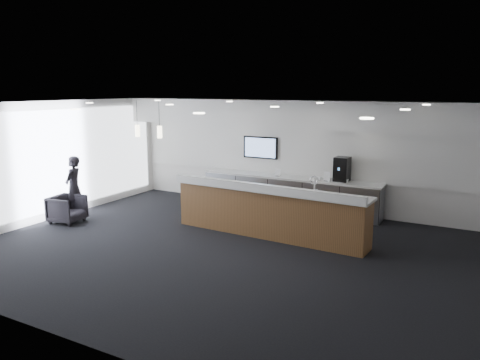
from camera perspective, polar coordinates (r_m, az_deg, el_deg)
The scene contains 25 objects.
ground at distance 9.84m, azimuth -2.45°, elevation -8.50°, with size 10.00×10.00×0.00m, color black.
ceiling at distance 9.27m, azimuth -2.60°, elevation 9.24°, with size 10.00×8.00×0.02m, color black.
back_wall at distance 12.98m, azimuth 6.67°, elevation 3.08°, with size 10.00×0.02×3.00m, color silver.
left_wall at distance 12.74m, azimuth -22.16°, elevation 2.17°, with size 0.02×8.00×3.00m, color silver.
soffit_bulkhead at distance 12.46m, azimuth 6.00°, elevation 8.07°, with size 10.00×0.90×0.70m, color silver.
alcove_panel at distance 12.94m, azimuth 6.63°, elevation 3.50°, with size 9.80×0.06×1.40m, color silver.
window_blinds_wall at distance 12.71m, azimuth -22.04°, elevation 2.16°, with size 0.04×7.36×2.55m, color silver.
back_credenza at distance 12.84m, azimuth 5.96°, elevation -1.64°, with size 5.06×0.66×0.95m.
wall_tv at distance 13.28m, azimuth 2.52°, elevation 3.98°, with size 1.05×0.08×0.62m.
pendant_left at distance 11.37m, azimuth -10.89°, elevation 5.61°, with size 0.12×0.12×0.30m, color beige.
pendant_right at distance 11.82m, azimuth -13.52°, elevation 5.71°, with size 0.12×0.12×0.30m, color beige.
ceiling_can_lights at distance 9.27m, azimuth -2.60°, elevation 9.05°, with size 7.00×5.00×0.02m, color white, non-canonical shape.
service_counter at distance 10.59m, azimuth 3.52°, elevation -3.81°, with size 4.67×1.01×1.49m.
coffee_machine at distance 12.27m, azimuth 12.34°, elevation 1.29°, with size 0.37×0.49×0.62m.
info_sign_left at distance 12.75m, azimuth 4.63°, elevation 0.91°, with size 0.14×0.02×0.20m, color white.
info_sign_right at distance 12.22m, azimuth 10.57°, elevation 0.43°, with size 0.19×0.02×0.25m, color white.
armchair at distance 12.45m, azimuth -20.32°, elevation -3.34°, with size 0.73×0.75×0.68m, color black.
lounge_guest at distance 12.77m, azimuth -19.60°, elevation -0.81°, with size 0.59×0.39×1.60m, color black.
cup_0 at distance 12.15m, azimuth 12.89°, elevation -0.10°, with size 0.10×0.10×0.09m, color white.
cup_1 at distance 12.19m, azimuth 12.26°, elevation -0.04°, with size 0.10×0.10×0.09m, color white.
cup_2 at distance 12.23m, azimuth 11.63°, elevation 0.02°, with size 0.10×0.10×0.09m, color white.
cup_3 at distance 12.27m, azimuth 11.00°, elevation 0.08°, with size 0.10×0.10×0.09m, color white.
cup_4 at distance 12.31m, azimuth 10.38°, elevation 0.14°, with size 0.10×0.10×0.09m, color white.
cup_5 at distance 12.35m, azimuth 9.77°, elevation 0.20°, with size 0.10×0.10×0.09m, color white.
cup_6 at distance 12.40m, azimuth 9.16°, elevation 0.26°, with size 0.10×0.10×0.09m, color white.
Camera 1 is at (4.81, -7.92, 3.31)m, focal length 35.00 mm.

